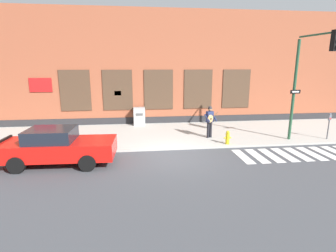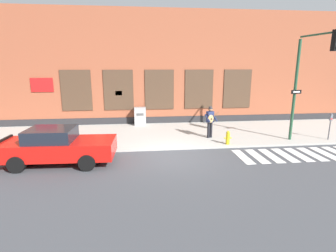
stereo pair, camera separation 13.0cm
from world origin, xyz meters
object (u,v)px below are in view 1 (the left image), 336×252
(red_car, at_px, (57,146))
(busker, at_px, (210,120))
(traffic_light, at_px, (309,70))
(parking_meter, at_px, (329,122))
(utility_box, at_px, (139,116))
(fire_hydrant, at_px, (228,138))

(red_car, distance_m, busker, 7.88)
(red_car, xyz_separation_m, traffic_light, (11.69, 1.18, 3.03))
(red_car, relative_size, busker, 2.67)
(traffic_light, bearing_deg, busker, 158.65)
(red_car, bearing_deg, traffic_light, 5.78)
(parking_meter, bearing_deg, busker, 170.35)
(red_car, bearing_deg, utility_box, 62.01)
(utility_box, bearing_deg, parking_meter, -25.04)
(traffic_light, height_order, utility_box, traffic_light)
(traffic_light, bearing_deg, parking_meter, 17.86)
(busker, relative_size, utility_box, 1.48)
(traffic_light, bearing_deg, red_car, -174.22)
(red_car, distance_m, traffic_light, 12.14)
(red_car, xyz_separation_m, parking_meter, (13.65, 1.82, 0.27))
(busker, distance_m, traffic_light, 5.42)
(red_car, height_order, traffic_light, traffic_light)
(parking_meter, relative_size, utility_box, 1.21)
(parking_meter, xyz_separation_m, fire_hydrant, (-5.75, -0.25, -0.60))
(fire_hydrant, bearing_deg, red_car, -168.77)
(traffic_light, height_order, parking_meter, traffic_light)
(busker, relative_size, parking_meter, 1.22)
(parking_meter, xyz_separation_m, utility_box, (-10.17, 4.75, -0.35))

